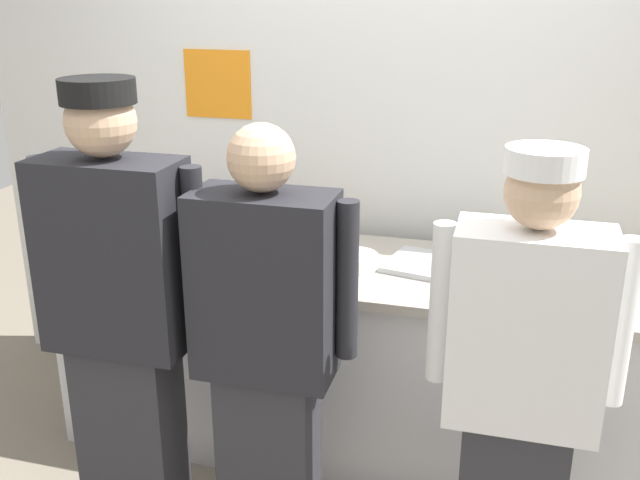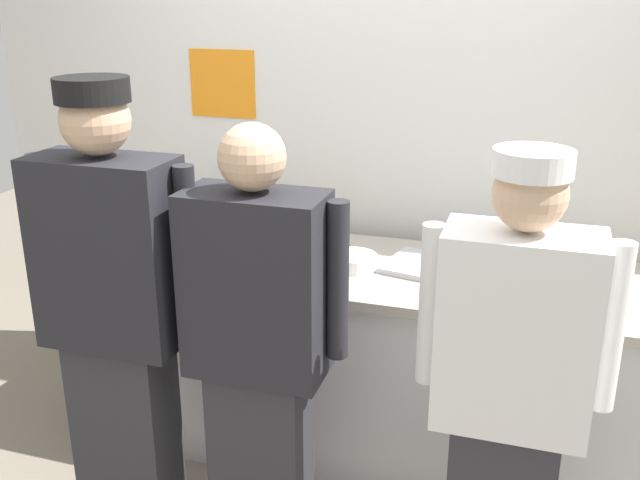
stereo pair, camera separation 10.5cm
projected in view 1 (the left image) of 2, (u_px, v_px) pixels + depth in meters
wall_back at (376, 133)px, 3.36m from camera, size 4.01×0.11×2.70m
prep_counter at (349, 356)px, 3.21m from camera, size 2.56×0.75×0.89m
chef_near_left at (121, 317)px, 2.47m from camera, size 0.62×0.24×1.73m
chef_center at (267, 351)px, 2.39m from camera, size 0.59×0.24×1.61m
chef_far_right at (521, 391)px, 2.17m from camera, size 0.58×0.24×1.59m
plate_stack_front at (487, 264)px, 2.93m from camera, size 0.24×0.24×0.08m
plate_stack_rear at (355, 261)px, 3.00m from camera, size 0.19×0.19×0.06m
mixing_bowl_steel at (214, 231)px, 3.28m from camera, size 0.31×0.31×0.11m
sheet_tray at (448, 268)px, 2.97m from camera, size 0.55×0.40×0.02m
squeeze_bottle_primary at (599, 265)px, 2.81m from camera, size 0.06×0.06×0.18m
squeeze_bottle_secondary at (138, 240)px, 3.08m from camera, size 0.05×0.05×0.18m
squeeze_bottle_spare at (278, 229)px, 3.18m from camera, size 0.06×0.06×0.20m
ramekin_yellow_sauce at (314, 240)px, 3.26m from camera, size 0.09×0.09×0.05m
ramekin_orange_sauce at (240, 266)px, 2.97m from camera, size 0.08×0.08×0.04m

